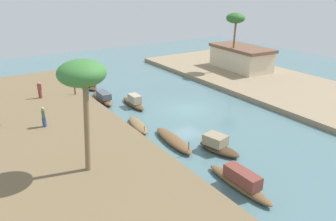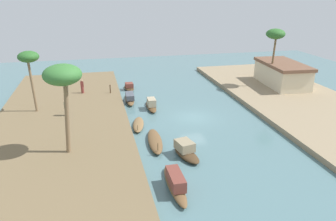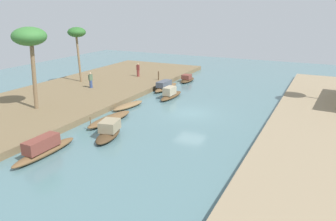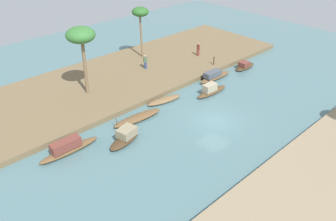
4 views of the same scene
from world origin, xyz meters
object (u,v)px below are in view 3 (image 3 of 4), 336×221
Objects in this scene: palm_tree_left_far at (29,38)px; sampan_midstream at (44,148)px; sampan_foreground at (128,106)px; person_on_near_bank at (91,81)px; sampan_downstream_large at (187,79)px; person_by_mooring at (138,71)px; sampan_with_red_awning at (109,131)px; sampan_with_tall_canopy at (110,119)px; palm_tree_left_near at (77,34)px; sampan_open_hull at (171,94)px; mooring_post at (158,76)px; sampan_near_left_bank at (165,86)px.

sampan_midstream is at bearing 48.47° from palm_tree_left_far.
person_on_near_bank is (-3.24, -6.88, 1.09)m from sampan_foreground.
palm_tree_left_far reaches higher than sampan_downstream_large.
person_by_mooring is 0.24× the size of palm_tree_left_far.
sampan_with_red_awning is (-4.32, 1.94, -0.00)m from sampan_midstream.
person_on_near_bank is (-7.40, -7.75, 1.04)m from sampan_with_tall_canopy.
palm_tree_left_far reaches higher than palm_tree_left_near.
sampan_open_hull reaches higher than sampan_with_red_awning.
person_by_mooring reaches higher than sampan_foreground.
person_by_mooring is (-15.07, -6.27, 0.96)m from sampan_with_tall_canopy.
mooring_post is at bearing -158.77° from sampan_foreground.
mooring_post is at bearing -44.48° from sampan_downstream_large.
person_on_near_bank is at bearing -174.75° from palm_tree_left_far.
sampan_with_red_awning reaches higher than sampan_with_tall_canopy.
mooring_post is 0.17× the size of palm_tree_left_near.
palm_tree_left_near reaches higher than mooring_post.
sampan_midstream reaches higher than sampan_downstream_large.
sampan_downstream_large is at bearing 137.20° from mooring_post.
sampan_with_tall_canopy is 15.65m from palm_tree_left_near.
sampan_downstream_large is at bearing -167.67° from sampan_open_hull.
palm_tree_left_far is (15.27, -4.06, 5.55)m from mooring_post.
person_by_mooring is at bearing -143.86° from sampan_foreground.
sampan_foreground is at bearing -63.26° from person_by_mooring.
sampan_open_hull is 6.78m from mooring_post.
person_on_near_bank is at bearing -149.73° from sampan_with_red_awning.
sampan_foreground is at bearing 1.70° from sampan_near_left_bank.
person_on_near_bank reaches higher than sampan_with_tall_canopy.
sampan_downstream_large is at bearing 176.44° from sampan_near_left_bank.
palm_tree_left_near is at bearing -90.94° from sampan_open_hull.
palm_tree_left_near reaches higher than sampan_near_left_bank.
palm_tree_left_far is (8.38, 0.77, 5.30)m from person_on_near_bank.
sampan_near_left_bank is 0.68× the size of palm_tree_left_far.
sampan_with_tall_canopy is 3.48m from sampan_with_red_awning.
sampan_with_tall_canopy is 3.03× the size of person_on_near_bank.
sampan_downstream_large is 24.30m from sampan_midstream.
person_on_near_bank is (-14.58, -7.77, 0.80)m from sampan_midstream.
sampan_with_tall_canopy is at bearing 11.53° from mooring_post.
sampan_with_red_awning is at bearing 4.82° from sampan_open_hull.
sampan_near_left_bank is 3.62m from sampan_open_hull.
sampan_midstream is 16.21m from sampan_open_hull.
sampan_with_red_awning is at bearing 15.89° from mooring_post.
sampan_with_tall_canopy is 1.22× the size of sampan_open_hull.
sampan_with_tall_canopy is 10.77m from person_on_near_bank.
sampan_foreground is 3.79× the size of mooring_post.
sampan_near_left_bank is (5.16, -0.51, 0.11)m from sampan_downstream_large.
sampan_midstream reaches higher than sampan_foreground.
sampan_midstream is 1.01× the size of sampan_with_tall_canopy.
person_on_near_bank is 1.01× the size of person_by_mooring.
mooring_post is at bearing -177.26° from sampan_with_red_awning.
palm_tree_left_near is (7.62, -10.69, 5.77)m from sampan_downstream_large.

